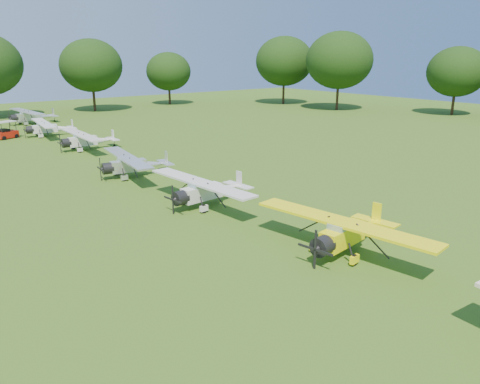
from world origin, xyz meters
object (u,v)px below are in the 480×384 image
at_px(aircraft_5, 87,139).
at_px(aircraft_7, 31,115).
at_px(aircraft_2, 348,230).
at_px(aircraft_4, 134,163).
at_px(golf_cart, 6,133).
at_px(aircraft_6, 48,127).
at_px(aircraft_3, 207,189).

height_order(aircraft_5, aircraft_7, aircraft_7).
xyz_separation_m(aircraft_2, aircraft_4, (-1.91, 20.81, -0.05)).
bearing_deg(golf_cart, aircraft_2, -104.94).
distance_m(aircraft_6, golf_cart, 4.77).
bearing_deg(aircraft_3, aircraft_4, 88.17).
bearing_deg(aircraft_5, aircraft_2, -87.19).
xyz_separation_m(aircraft_5, aircraft_6, (-0.65, 11.20, -0.01)).
bearing_deg(aircraft_2, aircraft_5, 82.90).
relative_size(aircraft_3, aircraft_7, 0.91).
relative_size(aircraft_7, golf_cart, 3.86).
bearing_deg(golf_cart, aircraft_6, -37.42).
bearing_deg(aircraft_6, aircraft_7, 90.23).
height_order(aircraft_4, aircraft_7, aircraft_7).
bearing_deg(aircraft_6, golf_cart, 170.74).
distance_m(aircraft_5, aircraft_6, 11.22).
bearing_deg(aircraft_3, golf_cart, 92.76).
xyz_separation_m(aircraft_7, golf_cart, (-5.76, -10.87, -0.53)).
relative_size(aircraft_3, aircraft_6, 1.01).
bearing_deg(aircraft_3, aircraft_6, 85.47).
bearing_deg(aircraft_2, aircraft_4, 86.68).
bearing_deg(aircraft_6, aircraft_3, -84.04).
height_order(aircraft_6, aircraft_7, aircraft_7).
bearing_deg(aircraft_2, aircraft_7, 81.79).
bearing_deg(aircraft_6, aircraft_4, -85.15).
distance_m(aircraft_3, aircraft_4, 10.07).
height_order(aircraft_4, aircraft_6, aircraft_4).
bearing_deg(aircraft_2, aircraft_6, 83.36).
height_order(aircraft_3, aircraft_7, aircraft_7).
relative_size(aircraft_2, aircraft_7, 0.95).
height_order(aircraft_6, golf_cart, golf_cart).
distance_m(aircraft_5, golf_cart, 13.50).
height_order(aircraft_5, golf_cart, golf_cart).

